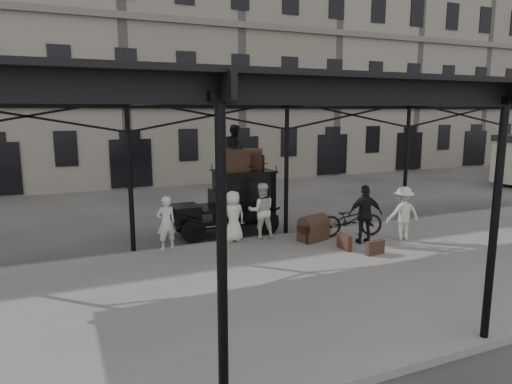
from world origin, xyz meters
The scene contains 18 objects.
ground centered at (0.00, 0.00, 0.00)m, with size 120.00×120.00×0.00m, color #383533.
platform centered at (0.00, -2.00, 0.07)m, with size 28.00×8.00×0.15m, color slate.
canopy centered at (0.00, -1.72, 4.60)m, with size 22.50×9.00×4.74m.
building_frontage centered at (0.00, 18.00, 7.00)m, with size 64.00×8.00×14.00m, color slate.
taxi centered at (-1.34, 3.23, 1.20)m, with size 3.65×1.55×2.18m.
porter_left centered at (-4.06, 1.80, 0.95)m, with size 0.58×0.38×1.60m, color beige.
porter_midleft centered at (-0.99, 1.80, 1.04)m, with size 0.87×0.68×1.79m, color silver.
porter_centre centered at (-1.95, 1.80, 0.95)m, with size 0.78×0.51×1.60m, color silver.
porter_official centered at (1.66, -0.05, 1.06)m, with size 1.07×0.44×1.82m, color black.
porter_right centered at (3.02, -0.20, 1.00)m, with size 1.10×0.63×1.70m, color beige.
bicycle centered at (1.74, 0.78, 0.71)m, with size 0.74×2.13×1.12m, color black.
porter_roof centered at (-1.37, 3.13, 2.97)m, with size 0.76×0.59×1.57m, color black.
steamer_trunk_roof_near centered at (-1.42, 2.98, 2.50)m, with size 0.88×0.54×0.65m, color #422A1E, non-canonical shape.
steamer_trunk_roof_far centered at (-0.67, 3.43, 2.48)m, with size 0.82×0.50×0.60m, color #422A1E, non-canonical shape.
steamer_trunk_platform centered at (0.39, 0.87, 0.49)m, with size 0.93×0.57×0.68m, color #422A1E, non-canonical shape.
wicker_hamper centered at (1.12, 1.64, 0.40)m, with size 0.60×0.45×0.50m, color olive.
suitcase_upright centered at (0.74, -0.32, 0.38)m, with size 0.15×0.60×0.45m, color #422A1E.
suitcase_flat centered at (1.25, -1.10, 0.35)m, with size 0.60×0.15×0.40m, color #422A1E.
Camera 1 is at (-6.87, -11.16, 4.18)m, focal length 32.00 mm.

